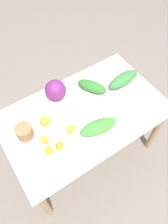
{
  "coord_description": "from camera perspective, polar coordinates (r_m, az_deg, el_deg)",
  "views": [
    {
      "loc": [
        0.55,
        0.83,
        2.26
      ],
      "look_at": [
        0.0,
        0.0,
        0.76
      ],
      "focal_mm": 35.0,
      "sensor_mm": 36.0,
      "label": 1
    }
  ],
  "objects": [
    {
      "name": "ground_plane",
      "position": [
        2.47,
        0.0,
        -9.84
      ],
      "size": [
        8.0,
        8.0,
        0.0
      ],
      "primitive_type": "plane",
      "color": "#70665B"
    },
    {
      "name": "dining_table",
      "position": [
        1.9,
        0.0,
        -2.02
      ],
      "size": [
        1.36,
        0.83,
        0.74
      ],
      "color": "silver",
      "rests_on": "ground_plane"
    },
    {
      "name": "cabbage_purple",
      "position": [
        1.86,
        -7.44,
        5.68
      ],
      "size": [
        0.18,
        0.18,
        0.18
      ],
      "primitive_type": "sphere",
      "color": "#6B2366",
      "rests_on": "dining_table"
    },
    {
      "name": "paper_bag",
      "position": [
        1.72,
        -15.29,
        -5.07
      ],
      "size": [
        0.13,
        0.13,
        0.12
      ],
      "primitive_type": "cylinder",
      "color": "olive",
      "rests_on": "dining_table"
    },
    {
      "name": "greens_bunch_kale",
      "position": [
        1.93,
        2.11,
        6.67
      ],
      "size": [
        0.23,
        0.29,
        0.09
      ],
      "primitive_type": "ellipsoid",
      "rotation": [
        0.0,
        0.0,
        5.25
      ],
      "color": "#2D6B28",
      "rests_on": "dining_table"
    },
    {
      "name": "greens_bunch_beet_tops",
      "position": [
        1.7,
        3.83,
        -3.91
      ],
      "size": [
        0.32,
        0.18,
        0.08
      ],
      "primitive_type": "ellipsoid",
      "rotation": [
        0.0,
        0.0,
        6.13
      ],
      "color": "#3D8433",
      "rests_on": "dining_table"
    },
    {
      "name": "greens_bunch_scallion",
      "position": [
        2.01,
        10.25,
        8.37
      ],
      "size": [
        0.33,
        0.14,
        0.1
      ],
      "primitive_type": "ellipsoid",
      "rotation": [
        0.0,
        0.0,
        0.07
      ],
      "color": "#337538",
      "rests_on": "dining_table"
    },
    {
      "name": "orange_0",
      "position": [
        1.64,
        -9.16,
        -9.85
      ],
      "size": [
        0.07,
        0.07,
        0.07
      ],
      "primitive_type": "sphere",
      "color": "orange",
      "rests_on": "dining_table"
    },
    {
      "name": "orange_1",
      "position": [
        1.68,
        -10.23,
        -7.19
      ],
      "size": [
        0.07,
        0.07,
        0.07
      ],
      "primitive_type": "sphere",
      "color": "orange",
      "rests_on": "dining_table"
    },
    {
      "name": "orange_2",
      "position": [
        1.75,
        -10.17,
        -2.36
      ],
      "size": [
        0.08,
        0.08,
        0.08
      ],
      "primitive_type": "sphere",
      "color": "orange",
      "rests_on": "dining_table"
    },
    {
      "name": "orange_3",
      "position": [
        1.69,
        -3.38,
        -4.52
      ],
      "size": [
        0.08,
        0.08,
        0.08
      ],
      "primitive_type": "sphere",
      "color": "#F9A833",
      "rests_on": "dining_table"
    },
    {
      "name": "orange_4",
      "position": [
        1.65,
        -6.37,
        -8.77
      ],
      "size": [
        0.06,
        0.06,
        0.06
      ],
      "primitive_type": "sphere",
      "color": "orange",
      "rests_on": "dining_table"
    }
  ]
}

